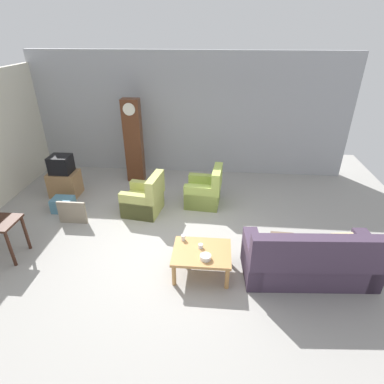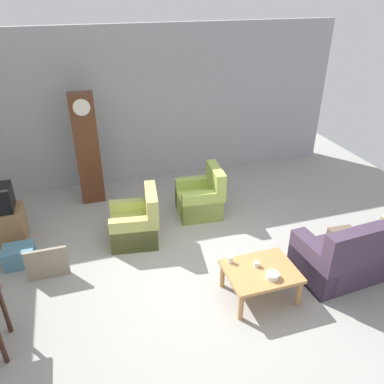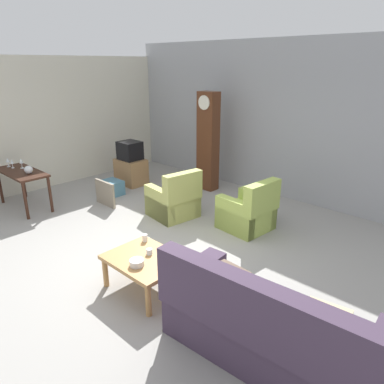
{
  "view_description": "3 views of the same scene",
  "coord_description": "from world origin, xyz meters",
  "px_view_note": "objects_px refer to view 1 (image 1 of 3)",
  "views": [
    {
      "loc": [
        0.79,
        -4.67,
        3.73
      ],
      "look_at": [
        0.31,
        0.85,
        0.74
      ],
      "focal_mm": 29.09,
      "sensor_mm": 36.0,
      "label": 1
    },
    {
      "loc": [
        -1.5,
        -4.21,
        3.86
      ],
      "look_at": [
        0.2,
        1.19,
        0.76
      ],
      "focal_mm": 35.86,
      "sensor_mm": 36.0,
      "label": 2
    },
    {
      "loc": [
        3.7,
        -3.09,
        2.74
      ],
      "look_at": [
        0.01,
        0.84,
        0.77
      ],
      "focal_mm": 33.43,
      "sensor_mm": 36.0,
      "label": 3
    }
  ],
  "objects_px": {
    "couch_floral": "(310,261)",
    "tv_stand_cabinet": "(65,184)",
    "grandfather_clock": "(134,141)",
    "cup_blue_rimmed": "(201,246)",
    "storage_box_blue": "(63,204)",
    "bowl_white_stacked": "(206,257)",
    "armchair_olive_near": "(145,200)",
    "coffee_table_wood": "(202,254)",
    "tv_crt": "(61,164)",
    "cup_white_porcelain": "(183,238)",
    "framed_picture_leaning": "(72,212)",
    "armchair_olive_far": "(205,192)"
  },
  "relations": [
    {
      "from": "tv_stand_cabinet",
      "to": "cup_white_porcelain",
      "type": "bearing_deg",
      "value": -34.81
    },
    {
      "from": "armchair_olive_far",
      "to": "grandfather_clock",
      "type": "xyz_separation_m",
      "value": [
        -1.91,
        1.14,
        0.78
      ]
    },
    {
      "from": "couch_floral",
      "to": "armchair_olive_far",
      "type": "height_order",
      "value": "couch_floral"
    },
    {
      "from": "couch_floral",
      "to": "bowl_white_stacked",
      "type": "relative_size",
      "value": 12.18
    },
    {
      "from": "cup_white_porcelain",
      "to": "cup_blue_rimmed",
      "type": "distance_m",
      "value": 0.36
    },
    {
      "from": "grandfather_clock",
      "to": "storage_box_blue",
      "type": "distance_m",
      "value": 2.33
    },
    {
      "from": "coffee_table_wood",
      "to": "storage_box_blue",
      "type": "xyz_separation_m",
      "value": [
        -3.23,
        1.73,
        -0.23
      ]
    },
    {
      "from": "couch_floral",
      "to": "tv_stand_cabinet",
      "type": "distance_m",
      "value": 5.81
    },
    {
      "from": "armchair_olive_near",
      "to": "tv_stand_cabinet",
      "type": "relative_size",
      "value": 1.35
    },
    {
      "from": "coffee_table_wood",
      "to": "grandfather_clock",
      "type": "height_order",
      "value": "grandfather_clock"
    },
    {
      "from": "storage_box_blue",
      "to": "armchair_olive_far",
      "type": "bearing_deg",
      "value": 10.59
    },
    {
      "from": "armchair_olive_far",
      "to": "framed_picture_leaning",
      "type": "relative_size",
      "value": 1.53
    },
    {
      "from": "couch_floral",
      "to": "cup_white_porcelain",
      "type": "distance_m",
      "value": 2.12
    },
    {
      "from": "bowl_white_stacked",
      "to": "storage_box_blue",
      "type": "bearing_deg",
      "value": 149.81
    },
    {
      "from": "grandfather_clock",
      "to": "cup_blue_rimmed",
      "type": "bearing_deg",
      "value": -60.05
    },
    {
      "from": "framed_picture_leaning",
      "to": "cup_blue_rimmed",
      "type": "height_order",
      "value": "cup_blue_rimmed"
    },
    {
      "from": "storage_box_blue",
      "to": "cup_blue_rimmed",
      "type": "height_order",
      "value": "cup_blue_rimmed"
    },
    {
      "from": "storage_box_blue",
      "to": "bowl_white_stacked",
      "type": "bearing_deg",
      "value": -30.19
    },
    {
      "from": "coffee_table_wood",
      "to": "tv_crt",
      "type": "bearing_deg",
      "value": 144.76
    },
    {
      "from": "grandfather_clock",
      "to": "bowl_white_stacked",
      "type": "bearing_deg",
      "value": -60.81
    },
    {
      "from": "cup_blue_rimmed",
      "to": "tv_crt",
      "type": "bearing_deg",
      "value": 145.55
    },
    {
      "from": "armchair_olive_near",
      "to": "framed_picture_leaning",
      "type": "distance_m",
      "value": 1.53
    },
    {
      "from": "couch_floral",
      "to": "coffee_table_wood",
      "type": "bearing_deg",
      "value": -179.25
    },
    {
      "from": "couch_floral",
      "to": "cup_white_porcelain",
      "type": "xyz_separation_m",
      "value": [
        -2.1,
        0.25,
        0.15
      ]
    },
    {
      "from": "tv_crt",
      "to": "bowl_white_stacked",
      "type": "bearing_deg",
      "value": -36.69
    },
    {
      "from": "cup_white_porcelain",
      "to": "bowl_white_stacked",
      "type": "height_order",
      "value": "cup_white_porcelain"
    },
    {
      "from": "grandfather_clock",
      "to": "tv_crt",
      "type": "bearing_deg",
      "value": -147.22
    },
    {
      "from": "armchair_olive_far",
      "to": "tv_crt",
      "type": "distance_m",
      "value": 3.48
    },
    {
      "from": "armchair_olive_near",
      "to": "tv_stand_cabinet",
      "type": "distance_m",
      "value": 2.22
    },
    {
      "from": "couch_floral",
      "to": "coffee_table_wood",
      "type": "height_order",
      "value": "couch_floral"
    },
    {
      "from": "grandfather_clock",
      "to": "coffee_table_wood",
      "type": "bearing_deg",
      "value": -60.37
    },
    {
      "from": "coffee_table_wood",
      "to": "framed_picture_leaning",
      "type": "xyz_separation_m",
      "value": [
        -2.8,
        1.27,
        -0.13
      ]
    },
    {
      "from": "coffee_table_wood",
      "to": "tv_stand_cabinet",
      "type": "height_order",
      "value": "tv_stand_cabinet"
    },
    {
      "from": "tv_stand_cabinet",
      "to": "framed_picture_leaning",
      "type": "relative_size",
      "value": 1.13
    },
    {
      "from": "couch_floral",
      "to": "tv_crt",
      "type": "bearing_deg",
      "value": 155.03
    },
    {
      "from": "grandfather_clock",
      "to": "tv_stand_cabinet",
      "type": "xyz_separation_m",
      "value": [
        -1.53,
        -0.99,
        -0.79
      ]
    },
    {
      "from": "armchair_olive_near",
      "to": "cup_white_porcelain",
      "type": "bearing_deg",
      "value": -56.28
    },
    {
      "from": "couch_floral",
      "to": "armchair_olive_near",
      "type": "distance_m",
      "value": 3.62
    },
    {
      "from": "coffee_table_wood",
      "to": "bowl_white_stacked",
      "type": "bearing_deg",
      "value": -69.76
    },
    {
      "from": "armchair_olive_far",
      "to": "couch_floral",
      "type": "bearing_deg",
      "value": -51.63
    },
    {
      "from": "bowl_white_stacked",
      "to": "armchair_olive_near",
      "type": "bearing_deg",
      "value": 125.62
    },
    {
      "from": "coffee_table_wood",
      "to": "framed_picture_leaning",
      "type": "bearing_deg",
      "value": 155.55
    },
    {
      "from": "couch_floral",
      "to": "grandfather_clock",
      "type": "height_order",
      "value": "grandfather_clock"
    },
    {
      "from": "grandfather_clock",
      "to": "tv_crt",
      "type": "distance_m",
      "value": 1.84
    },
    {
      "from": "cup_white_porcelain",
      "to": "armchair_olive_near",
      "type": "bearing_deg",
      "value": 123.72
    },
    {
      "from": "armchair_olive_near",
      "to": "couch_floral",
      "type": "bearing_deg",
      "value": -29.96
    },
    {
      "from": "grandfather_clock",
      "to": "framed_picture_leaning",
      "type": "xyz_separation_m",
      "value": [
        -0.83,
        -2.19,
        -0.84
      ]
    },
    {
      "from": "tv_crt",
      "to": "storage_box_blue",
      "type": "height_order",
      "value": "tv_crt"
    },
    {
      "from": "armchair_olive_near",
      "to": "coffee_table_wood",
      "type": "height_order",
      "value": "armchair_olive_near"
    },
    {
      "from": "grandfather_clock",
      "to": "cup_blue_rimmed",
      "type": "distance_m",
      "value": 3.94
    }
  ]
}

